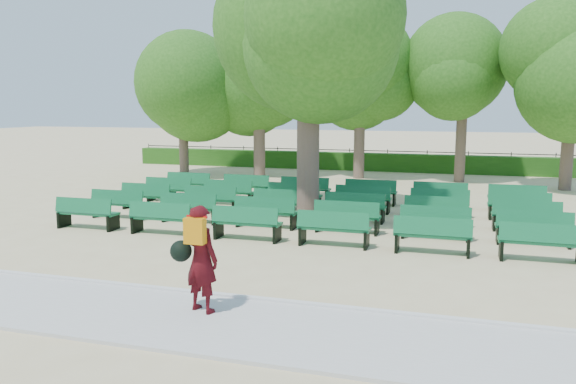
# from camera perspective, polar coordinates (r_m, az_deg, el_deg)

# --- Properties ---
(ground) EXTENTS (120.00, 120.00, 0.00)m
(ground) POSITION_cam_1_polar(r_m,az_deg,el_deg) (15.93, 0.23, -3.35)
(ground) COLOR #CBB786
(paving) EXTENTS (30.00, 2.20, 0.06)m
(paving) POSITION_cam_1_polar(r_m,az_deg,el_deg) (9.35, -13.10, -12.26)
(paving) COLOR beige
(paving) RESTS_ON ground
(curb) EXTENTS (30.00, 0.12, 0.10)m
(curb) POSITION_cam_1_polar(r_m,az_deg,el_deg) (10.29, -9.88, -10.06)
(curb) COLOR silver
(curb) RESTS_ON ground
(hedge) EXTENTS (26.00, 0.70, 0.90)m
(hedge) POSITION_cam_1_polar(r_m,az_deg,el_deg) (29.41, 8.03, 3.06)
(hedge) COLOR #245716
(hedge) RESTS_ON ground
(fence) EXTENTS (26.00, 0.10, 1.02)m
(fence) POSITION_cam_1_polar(r_m,az_deg,el_deg) (29.85, 8.13, 2.27)
(fence) COLOR black
(fence) RESTS_ON ground
(tree_line) EXTENTS (21.80, 6.80, 7.04)m
(tree_line) POSITION_cam_1_polar(r_m,az_deg,el_deg) (25.54, 6.63, 1.21)
(tree_line) COLOR #2F671B
(tree_line) RESTS_ON ground
(bench_array) EXTENTS (1.74, 0.57, 1.09)m
(bench_array) POSITION_cam_1_polar(r_m,az_deg,el_deg) (16.71, 3.09, -2.47)
(bench_array) COLOR #116437
(bench_array) RESTS_ON ground
(tree_among) EXTENTS (5.27, 5.27, 7.33)m
(tree_among) POSITION_cam_1_polar(r_m,az_deg,el_deg) (16.24, 2.11, 14.33)
(tree_among) COLOR brown
(tree_among) RESTS_ON ground
(person) EXTENTS (0.87, 0.59, 1.74)m
(person) POSITION_cam_1_polar(r_m,az_deg,el_deg) (9.11, -8.99, -6.54)
(person) COLOR #40090D
(person) RESTS_ON ground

